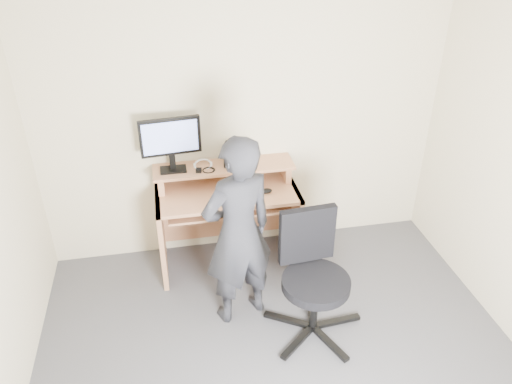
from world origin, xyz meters
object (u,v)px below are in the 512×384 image
object	(u,v)px
monitor	(170,140)
office_chair	(313,272)
desk	(226,206)
person	(238,233)

from	to	relation	value
monitor	office_chair	distance (m)	1.54
desk	monitor	xyz separation A→B (m)	(-0.43, 0.06, 0.64)
office_chair	monitor	bearing A→B (deg)	127.11
desk	monitor	world-z (taller)	monitor
desk	person	world-z (taller)	person
desk	monitor	size ratio (longest dim) A/B	2.42
person	office_chair	bearing A→B (deg)	135.94
office_chair	person	xyz separation A→B (m)	(-0.51, 0.23, 0.25)
desk	monitor	distance (m)	0.78
monitor	office_chair	xyz separation A→B (m)	(0.93, -1.04, -0.67)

